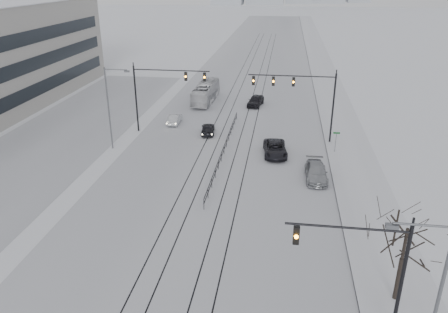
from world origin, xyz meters
TOP-DOWN VIEW (x-y plane):
  - road at (0.00, 60.00)m, footprint 22.00×260.00m
  - sidewalk_east at (13.50, 60.00)m, footprint 5.00×260.00m
  - curb at (11.05, 60.00)m, footprint 0.10×260.00m
  - parking_strip at (-20.00, 35.00)m, footprint 14.00×60.00m
  - tram_rails at (-0.00, 40.00)m, footprint 5.30×180.00m
  - traffic_mast_near at (10.79, 6.00)m, footprint 6.10×0.37m
  - traffic_mast_ne at (8.15, 34.99)m, footprint 9.60×0.37m
  - traffic_mast_nw at (-8.52, 36.00)m, footprint 9.10×0.37m
  - street_light_east at (12.70, 3.00)m, footprint 2.73×0.25m
  - street_light_west at (-12.20, 30.00)m, footprint 2.73×0.25m
  - bare_tree at (13.20, 9.00)m, footprint 4.40×4.40m
  - median_fence at (0.00, 30.00)m, footprint 0.06×24.00m
  - street_sign at (11.80, 32.00)m, footprint 0.70×0.06m
  - sedan_sb_inner at (-2.81, 36.06)m, footprint 2.01×4.00m
  - sedan_sb_outer at (-7.72, 39.27)m, footprint 1.44×3.79m
  - sedan_nb_front at (5.42, 30.53)m, footprint 2.85×5.30m
  - sedan_nb_right at (9.42, 25.18)m, footprint 2.12×4.91m
  - sedan_nb_far at (2.00, 48.85)m, footprint 2.55×4.70m
  - box_truck at (-5.58, 50.06)m, footprint 2.68×10.19m

SIDE VIEW (x-z plane):
  - road at x=0.00m, z-range 0.00..0.02m
  - parking_strip at x=-20.00m, z-range 0.00..0.03m
  - tram_rails at x=0.00m, z-range 0.02..0.03m
  - curb at x=11.05m, z-range 0.00..0.12m
  - sidewalk_east at x=13.50m, z-range 0.00..0.16m
  - median_fence at x=0.00m, z-range 0.03..1.03m
  - sedan_sb_outer at x=-7.72m, z-range 0.00..1.23m
  - sedan_sb_inner at x=-2.81m, z-range 0.00..1.31m
  - sedan_nb_right at x=9.42m, z-range 0.00..1.41m
  - sedan_nb_front at x=5.42m, z-range 0.00..1.41m
  - sedan_nb_far at x=2.00m, z-range 0.00..1.52m
  - box_truck at x=-5.58m, z-range 0.00..2.82m
  - street_sign at x=11.80m, z-range 0.41..2.81m
  - bare_tree at x=13.20m, z-range 1.44..7.54m
  - traffic_mast_near at x=10.79m, z-range 1.06..8.06m
  - street_light_east at x=12.70m, z-range 0.71..9.71m
  - street_light_west at x=-12.20m, z-range 0.71..9.71m
  - traffic_mast_nw at x=-8.52m, z-range 1.57..9.57m
  - traffic_mast_ne at x=8.15m, z-range 1.76..9.76m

